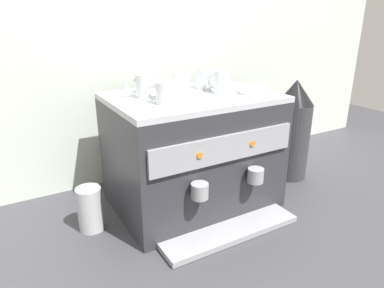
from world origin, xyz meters
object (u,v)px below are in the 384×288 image
object	(u,v)px
ceramic_cup_3	(180,81)
milk_pitcher	(90,209)
coffee_grinder	(292,130)
espresso_machine	(193,152)
ceramic_bowl_0	(153,86)
ceramic_cup_2	(166,92)
ceramic_bowl_1	(253,89)
ceramic_cup_0	(144,86)
ceramic_cup_4	(207,78)
ceramic_cup_1	(221,82)

from	to	relation	value
ceramic_cup_3	milk_pitcher	size ratio (longest dim) A/B	0.56
coffee_grinder	milk_pitcher	xyz separation A→B (m)	(-0.91, 0.02, -0.15)
espresso_machine	ceramic_bowl_0	distance (m)	0.29
ceramic_cup_2	ceramic_bowl_0	world-z (taller)	ceramic_cup_2
ceramic_cup_3	ceramic_bowl_1	xyz separation A→B (m)	(0.20, -0.20, -0.02)
ceramic_bowl_0	ceramic_cup_2	bearing A→B (deg)	-103.13
ceramic_cup_0	milk_pitcher	bearing A→B (deg)	-172.48
ceramic_bowl_0	milk_pitcher	size ratio (longest dim) A/B	0.63
espresso_machine	ceramic_cup_4	bearing A→B (deg)	34.76
ceramic_bowl_1	ceramic_cup_2	bearing A→B (deg)	176.18
ceramic_cup_2	espresso_machine	bearing A→B (deg)	25.86
ceramic_cup_4	ceramic_cup_3	bearing A→B (deg)	162.65
coffee_grinder	milk_pitcher	bearing A→B (deg)	178.55
ceramic_cup_3	espresso_machine	bearing A→B (deg)	-93.78
espresso_machine	ceramic_cup_2	size ratio (longest dim) A/B	6.04
espresso_machine	ceramic_cup_4	world-z (taller)	ceramic_cup_4
ceramic_cup_0	ceramic_cup_4	distance (m)	0.28
ceramic_cup_4	ceramic_bowl_1	bearing A→B (deg)	-61.21
ceramic_cup_4	ceramic_bowl_1	distance (m)	0.19
ceramic_cup_4	milk_pitcher	bearing A→B (deg)	-172.89
ceramic_cup_2	ceramic_cup_1	bearing A→B (deg)	9.08
espresso_machine	ceramic_cup_0	xyz separation A→B (m)	(-0.17, 0.04, 0.26)
ceramic_cup_3	ceramic_bowl_1	world-z (taller)	ceramic_cup_3
ceramic_cup_4	milk_pitcher	size ratio (longest dim) A/B	0.78
ceramic_cup_0	ceramic_cup_4	size ratio (longest dim) A/B	0.81
ceramic_cup_1	ceramic_cup_3	xyz separation A→B (m)	(-0.09, 0.14, -0.01)
espresso_machine	ceramic_bowl_0	size ratio (longest dim) A/B	5.95
ceramic_bowl_0	espresso_machine	bearing A→B (deg)	-56.84
ceramic_cup_0	coffee_grinder	size ratio (longest dim) A/B	0.22
ceramic_cup_2	coffee_grinder	distance (m)	0.70
ceramic_cup_0	milk_pitcher	distance (m)	0.46
coffee_grinder	ceramic_bowl_0	bearing A→B (deg)	166.03
ceramic_bowl_1	coffee_grinder	distance (m)	0.39
ceramic_cup_3	ceramic_cup_4	size ratio (longest dim) A/B	0.72
coffee_grinder	ceramic_cup_1	bearing A→B (deg)	-177.34
ceramic_cup_0	ceramic_cup_3	xyz separation A→B (m)	(0.18, 0.07, -0.01)
espresso_machine	ceramic_cup_2	bearing A→B (deg)	-154.14
ceramic_cup_1	ceramic_bowl_1	xyz separation A→B (m)	(0.10, -0.06, -0.03)
milk_pitcher	espresso_machine	bearing A→B (deg)	-1.86
milk_pitcher	ceramic_bowl_1	bearing A→B (deg)	-9.75
espresso_machine	milk_pitcher	distance (m)	0.42
ceramic_cup_1	coffee_grinder	bearing A→B (deg)	2.66
ceramic_bowl_0	coffee_grinder	world-z (taller)	ceramic_bowl_0
ceramic_cup_3	ceramic_cup_1	bearing A→B (deg)	-55.55
ceramic_cup_4	ceramic_cup_2	bearing A→B (deg)	-150.01
espresso_machine	ceramic_cup_4	distance (m)	0.29
ceramic_bowl_1	ceramic_bowl_0	bearing A→B (deg)	141.91
ceramic_bowl_1	milk_pitcher	size ratio (longest dim) A/B	0.65
ceramic_bowl_0	milk_pitcher	bearing A→B (deg)	-157.71
ceramic_cup_0	coffee_grinder	world-z (taller)	ceramic_cup_0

